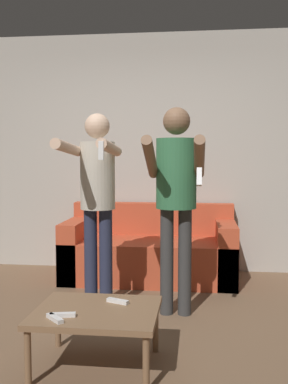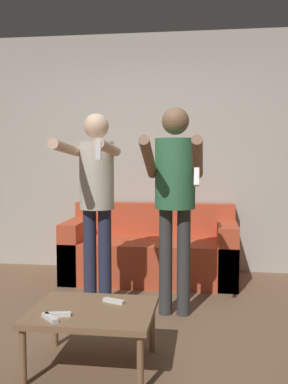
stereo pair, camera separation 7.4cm
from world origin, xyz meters
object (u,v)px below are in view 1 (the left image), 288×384
(couch, at_px, (150,253))
(person_standing_left, at_px, (97,190))
(remote_far, at_px, (118,301))
(coffee_table, at_px, (97,315))
(remote_near, at_px, (55,318))
(remote_mid, at_px, (63,315))
(person_standing_right, at_px, (176,186))

(couch, relative_size, person_standing_left, 1.08)
(person_standing_left, relative_size, remote_far, 10.90)
(coffee_table, relative_size, remote_near, 5.74)
(remote_near, height_order, remote_far, same)
(couch, bearing_deg, remote_far, -90.07)
(couch, distance_m, remote_mid, 2.25)
(person_standing_right, height_order, coffee_table, person_standing_right)
(coffee_table, distance_m, remote_near, 0.30)
(remote_near, bearing_deg, remote_mid, 65.42)
(person_standing_right, xyz_separation_m, remote_mid, (-0.60, -1.14, -0.69))
(coffee_table, xyz_separation_m, remote_far, (0.11, 0.13, 0.05))
(person_standing_left, distance_m, coffee_table, 1.23)
(couch, bearing_deg, remote_near, -97.61)
(couch, height_order, coffee_table, couch)
(couch, bearing_deg, person_standing_right, -73.26)
(remote_far, bearing_deg, coffee_table, -129.25)
(remote_far, bearing_deg, remote_mid, -133.99)
(person_standing_right, relative_size, remote_near, 12.93)
(person_standing_right, distance_m, remote_mid, 1.47)
(couch, distance_m, coffee_table, 2.08)
(person_standing_left, bearing_deg, remote_far, -69.15)
(person_standing_left, xyz_separation_m, remote_near, (0.02, -1.20, -0.65))
(remote_mid, relative_size, remote_far, 1.01)
(remote_near, bearing_deg, remote_far, 48.77)
(person_standing_right, bearing_deg, coffee_table, -113.78)
(coffee_table, bearing_deg, remote_near, -132.38)
(remote_near, height_order, remote_mid, same)
(remote_near, xyz_separation_m, remote_far, (0.30, 0.35, 0.00))
(couch, distance_m, person_standing_left, 1.37)
(person_standing_left, distance_m, remote_far, 1.12)
(remote_mid, bearing_deg, remote_far, 46.01)
(remote_near, bearing_deg, couch, 82.39)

